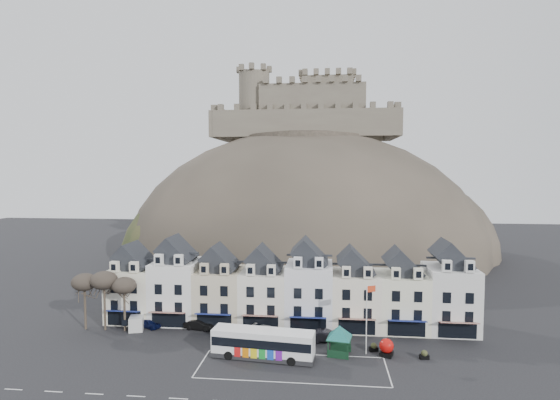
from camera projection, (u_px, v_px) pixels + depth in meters
The scene contains 21 objects.
ground at pixel (274, 371), 50.26m from camera, with size 300.00×300.00×0.00m, color black.
coach_bay_markings at pixel (293, 367), 51.30m from camera, with size 22.00×7.50×0.01m, color silver.
townhouse_terrace at pixel (288, 289), 65.74m from camera, with size 54.40×9.35×11.80m.
castle_hill at pixel (308, 255), 118.55m from camera, with size 100.00×76.00×68.00m.
castle at pixel (307, 110), 122.85m from camera, with size 50.20×22.20×22.00m.
tree_left_far at pixel (84, 283), 63.21m from camera, with size 3.61×3.61×8.24m.
tree_left_mid at pixel (104, 281), 62.88m from camera, with size 3.78×3.78×8.64m.
tree_left_near at pixel (124, 286), 62.62m from camera, with size 3.43×3.43×7.84m.
bus at pixel (263, 342), 53.71m from camera, with size 12.84×4.24×3.56m.
bus_shelter at pixel (339, 332), 54.65m from camera, with size 5.79×5.79×3.74m.
red_buoy at pixel (386, 347), 54.34m from camera, with size 1.91×1.91×2.21m.
flagpole at pixel (367, 314), 54.77m from camera, with size 1.19×0.60×8.95m.
white_van at pixel (137, 321), 64.17m from camera, with size 3.07×4.74×2.00m.
planter_west at pixel (374, 347), 55.82m from camera, with size 1.22×0.84×1.11m.
planter_east at pixel (424, 355), 53.51m from camera, with size 1.20×0.78×1.12m.
car_navy at pixel (149, 323), 64.19m from camera, with size 1.54×3.82×1.30m, color #0B1138.
car_black at pixel (199, 325), 63.41m from camera, with size 1.54×4.43×1.46m, color black.
car_silver at pixel (228, 332), 60.83m from camera, with size 2.20×4.70×1.33m, color silver.
car_white at pixel (269, 332), 60.38m from camera, with size 2.14×5.27×1.53m, color silver.
car_maroon at pixel (288, 335), 59.56m from camera, with size 1.57×3.90×1.33m, color #4E0404.
car_charcoal at pixel (327, 336), 59.02m from camera, with size 1.66×4.77×1.57m, color black.
Camera 1 is at (5.69, -48.49, 23.12)m, focal length 28.00 mm.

